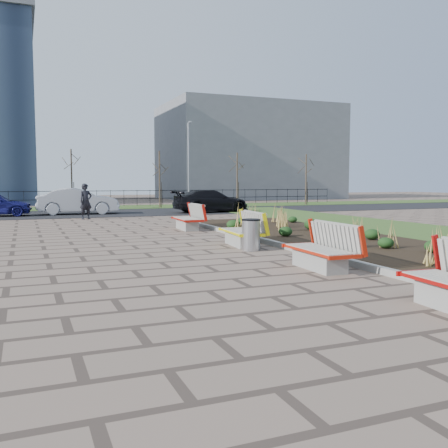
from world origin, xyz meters
name	(u,v)px	position (x,y,z in m)	size (l,w,h in m)	color
ground	(209,291)	(0.00, 0.00, 0.00)	(120.00, 120.00, 0.00)	#766051
planting_bed	(340,241)	(6.25, 5.00, 0.05)	(4.50, 18.00, 0.10)	black
planting_curb	(274,243)	(3.92, 5.00, 0.07)	(0.16, 18.00, 0.15)	gray
grass_verge_far	(71,208)	(0.00, 28.00, 0.02)	(80.00, 5.00, 0.04)	#33511E
road	(80,214)	(0.00, 22.00, 0.01)	(80.00, 7.00, 0.02)	black
bench_b	(319,247)	(3.00, 1.12, 0.50)	(0.90, 2.10, 1.00)	red
bench_c	(241,229)	(3.00, 5.40, 0.50)	(0.90, 2.10, 1.00)	#FFEC0D
bench_d	(187,217)	(3.00, 10.69, 0.50)	(0.90, 2.10, 1.00)	red
litter_bin	(251,235)	(2.88, 4.41, 0.43)	(0.51, 0.51, 0.86)	#B2B2B7
pedestrian	(86,201)	(-0.10, 17.75, 0.90)	(0.66, 0.43, 1.80)	black
car_silver	(78,201)	(-0.10, 21.53, 0.77)	(1.59, 4.55, 1.50)	#A6A7AD
car_black	(211,201)	(7.62, 20.39, 0.70)	(1.91, 4.71, 1.37)	black
tree_c	(72,179)	(0.00, 26.50, 2.04)	(1.40, 1.40, 4.00)	#4C3D2D
tree_d	(160,179)	(6.00, 26.50, 2.04)	(1.40, 1.40, 4.00)	#4C3D2D
tree_e	(237,179)	(12.00, 26.50, 2.04)	(1.40, 1.40, 4.00)	#4C3D2D
tree_f	(306,179)	(18.00, 26.50, 2.04)	(1.40, 1.40, 4.00)	#4C3D2D
lamp_east	(189,165)	(8.00, 26.00, 3.04)	(0.24, 0.60, 6.00)	gray
railing_fence	(69,199)	(0.00, 29.50, 0.64)	(44.00, 0.10, 1.20)	black
building_grey	(248,153)	(20.00, 42.00, 5.00)	(18.00, 12.00, 10.00)	slate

